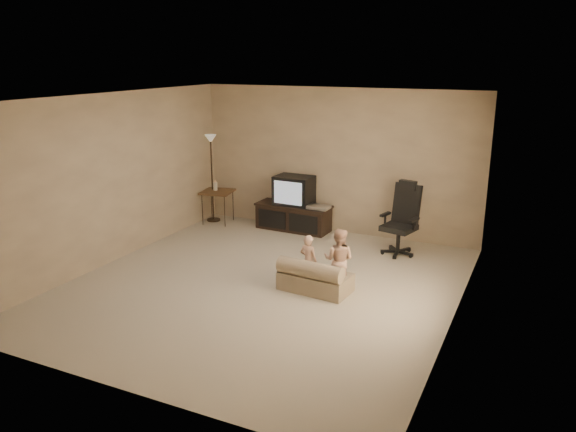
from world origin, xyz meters
name	(u,v)px	position (x,y,z in m)	size (l,w,h in m)	color
floor	(263,285)	(0.00, 0.00, 0.00)	(5.50, 5.50, 0.00)	beige
room_shell	(262,176)	(0.00, 0.00, 1.52)	(5.50, 5.50, 5.50)	white
tv_stand	(294,208)	(-0.69, 2.49, 0.41)	(1.38, 0.55, 0.98)	black
office_chair	(401,228)	(1.35, 2.07, 0.41)	(0.64, 0.66, 1.15)	black
side_table	(217,192)	(-2.16, 2.30, 0.58)	(0.63, 0.63, 0.82)	brown
floor_lamp	(211,159)	(-2.30, 2.37, 1.18)	(0.25, 0.25, 1.62)	black
child_sofa	(314,278)	(0.69, 0.12, 0.18)	(0.97, 0.61, 0.45)	#9C8869
toddler_left	(309,261)	(0.57, 0.23, 0.37)	(0.27, 0.20, 0.73)	#DAA688
toddler_right	(339,260)	(0.97, 0.30, 0.43)	(0.41, 0.23, 0.85)	#DAA688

